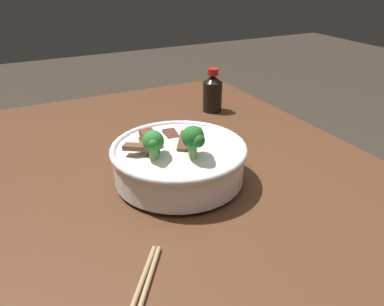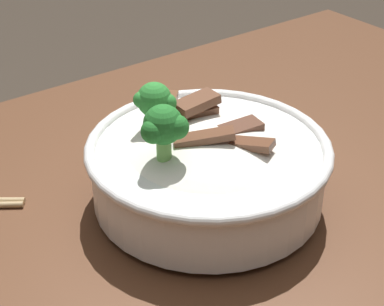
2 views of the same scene
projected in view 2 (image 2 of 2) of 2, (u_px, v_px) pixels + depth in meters
The scene contains 1 object.
rice_bowl at pixel (207, 165), 0.65m from camera, with size 0.26×0.26×0.14m.
Camera 2 is at (0.24, 0.39, 1.22)m, focal length 56.65 mm.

